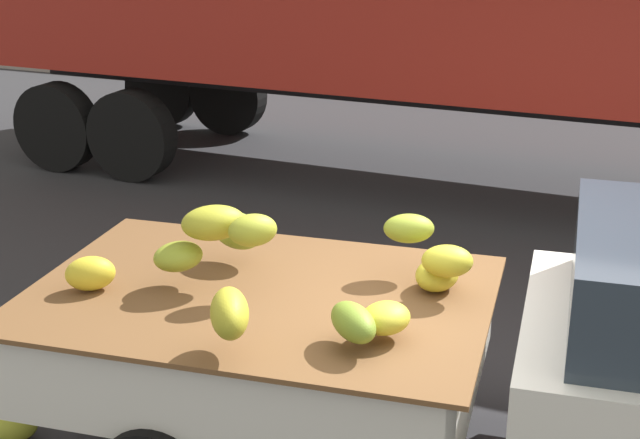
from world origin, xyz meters
TOP-DOWN VIEW (x-y plane):
  - curb_strip at (0.00, 9.72)m, footprint 80.00×0.80m
  - pickup_truck at (0.56, -0.21)m, footprint 4.87×2.28m
  - fallen_banana_bunch_near_tailgate at (-2.86, -0.91)m, footprint 0.46×0.39m

SIDE VIEW (x-z plane):
  - curb_strip at x=0.00m, z-range 0.00..0.16m
  - fallen_banana_bunch_near_tailgate at x=-2.86m, z-range 0.00..0.21m
  - pickup_truck at x=0.56m, z-range 0.03..1.73m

